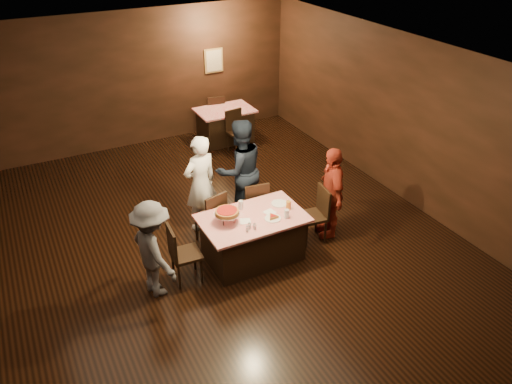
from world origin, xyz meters
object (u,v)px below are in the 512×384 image
Objects in this scene: chair_far_right at (253,204)px; chair_back_near at (238,132)px; glass_back at (241,205)px; main_table at (253,238)px; chair_back_far at (215,113)px; back_table at (225,125)px; diner_white_jacket at (201,184)px; glass_amber at (288,205)px; chair_far_left at (210,216)px; pizza_stand at (227,212)px; diner_grey_knit at (153,250)px; diner_navy_hoodie at (240,170)px; chair_end_right at (312,215)px; glass_front_right at (287,214)px; plate_empty at (279,203)px; diner_red_shirt at (331,192)px; chair_end_left at (186,253)px.

chair_back_near is (1.10, 2.87, 0.00)m from chair_far_right.
chair_far_right reaches higher than glass_back.
main_table is 5.14m from chair_back_far.
chair_far_right is (-1.10, -3.57, 0.09)m from back_table.
diner_white_jacket is 12.25× the size of glass_amber.
chair_back_far is (1.90, 4.17, 0.00)m from chair_far_left.
chair_back_far is 2.50× the size of pizza_stand.
diner_grey_knit is 1.21m from pizza_stand.
diner_navy_hoodie is 2.34m from diner_grey_knit.
glass_front_right is (-0.65, -0.25, 0.37)m from chair_end_right.
main_table and back_table have the same top height.
chair_far_left is at bearing -67.16° from diner_grey_knit.
plate_empty is 1.79× the size of glass_amber.
glass_back is at bearing 81.09° from chair_back_far.
chair_back_far is at bearing -177.31° from chair_end_right.
pizza_stand is at bearing -71.02° from diner_red_shirt.
main_table is 0.69m from glass_front_right.
chair_end_right and chair_back_far have the same top height.
chair_back_far reaches higher than main_table.
diner_grey_knit is (-1.58, -0.06, 0.36)m from main_table.
diner_red_shirt reaches higher than plate_empty.
chair_far_left is at bearing 90.00° from pizza_stand.
chair_far_left is 1.01m from diner_navy_hoodie.
diner_white_jacket is at bearing 131.26° from plate_empty.
diner_grey_knit reaches higher than pizza_stand.
glass_front_right is at bearing -55.06° from diner_red_shirt.
glass_amber is at bearing -111.23° from chair_back_near.
chair_end_right is 0.64× the size of diner_grey_knit.
chair_back_far is at bearing -24.13° from chair_end_left.
pizza_stand is at bearing -96.29° from diner_grey_knit.
glass_amber is at bearing -4.76° from main_table.
glass_front_right reaches higher than main_table.
diner_red_shirt is (-0.04, -3.60, 0.32)m from chair_back_near.
glass_amber is (-0.90, -3.67, 0.37)m from chair_back_near.
diner_white_jacket reaches higher than chair_end_left.
diner_grey_knit is at bearing -125.17° from back_table.
chair_far_right and chair_back_near have the same top height.
chair_end_left is at bearing -121.06° from back_table.
diner_navy_hoodie is (-1.12, -3.71, 0.44)m from chair_back_far.
glass_back is at bearing -88.36° from diner_grey_knit.
chair_far_right is 1.16m from pizza_stand.
diner_grey_knit is (-1.18, -0.81, 0.27)m from chair_far_left.
chair_back_far is at bearing 78.71° from plate_empty.
diner_navy_hoodie is 7.35× the size of plate_empty.
chair_back_near is 3.09m from diner_white_jacket.
diner_red_shirt is 6.38× the size of plate_empty.
glass_back is at bearing -111.11° from back_table.
chair_end_right is at bearing -103.75° from chair_back_near.
glass_amber is at bearing 114.33° from diner_white_jacket.
chair_back_near is 1.30m from chair_back_far.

